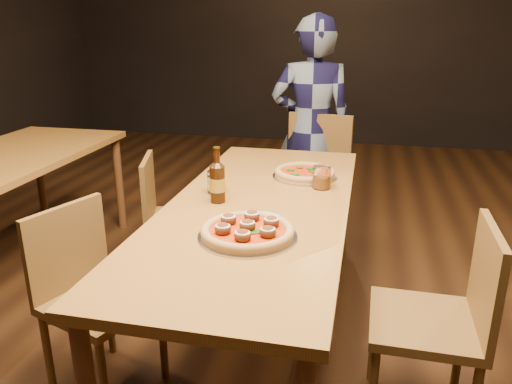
% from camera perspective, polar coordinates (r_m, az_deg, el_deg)
% --- Properties ---
extents(ground, '(9.00, 9.00, 0.00)m').
position_cam_1_polar(ground, '(2.60, 0.25, -16.98)').
color(ground, black).
extents(table_main, '(0.80, 2.00, 0.75)m').
position_cam_1_polar(table_main, '(2.27, 0.28, -2.98)').
color(table_main, brown).
rests_on(table_main, ground).
extents(chair_main_nw, '(0.50, 0.50, 0.84)m').
position_cam_1_polar(chair_main_nw, '(2.22, -17.24, -11.79)').
color(chair_main_nw, brown).
rests_on(chair_main_nw, ground).
extents(chair_main_sw, '(0.48, 0.48, 0.83)m').
position_cam_1_polar(chair_main_sw, '(3.00, -8.57, -3.02)').
color(chair_main_sw, brown).
rests_on(chair_main_sw, ground).
extents(chair_main_e, '(0.42, 0.42, 0.88)m').
position_cam_1_polar(chair_main_e, '(2.07, 18.73, -13.78)').
color(chair_main_e, brown).
rests_on(chair_main_e, ground).
extents(chair_end, '(0.52, 0.52, 0.96)m').
position_cam_1_polar(chair_end, '(3.41, 6.22, 0.98)').
color(chair_end, brown).
rests_on(chair_end, ground).
extents(pizza_meatball, '(0.38, 0.38, 0.07)m').
position_cam_1_polar(pizza_meatball, '(1.89, -0.98, -4.44)').
color(pizza_meatball, '#B7B7BF').
rests_on(pizza_meatball, table_main).
extents(pizza_margherita, '(0.34, 0.34, 0.04)m').
position_cam_1_polar(pizza_margherita, '(2.63, 5.60, 2.18)').
color(pizza_margherita, '#B7B7BF').
rests_on(pizza_margherita, table_main).
extents(plate_stack, '(0.21, 0.21, 0.02)m').
position_cam_1_polar(plate_stack, '(2.00, 0.37, -3.53)').
color(plate_stack, white).
rests_on(plate_stack, table_main).
extents(beer_bottle, '(0.07, 0.07, 0.25)m').
position_cam_1_polar(beer_bottle, '(2.24, -4.42, 1.03)').
color(beer_bottle, black).
rests_on(beer_bottle, table_main).
extents(water_glass, '(0.08, 0.08, 0.11)m').
position_cam_1_polar(water_glass, '(2.38, -4.58, 1.16)').
color(water_glass, white).
rests_on(water_glass, table_main).
extents(amber_glass, '(0.09, 0.09, 0.11)m').
position_cam_1_polar(amber_glass, '(2.45, 7.52, 1.68)').
color(amber_glass, '#A95613').
rests_on(amber_glass, table_main).
extents(diner, '(0.61, 0.44, 1.58)m').
position_cam_1_polar(diner, '(3.59, 6.32, 6.99)').
color(diner, black).
rests_on(diner, ground).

